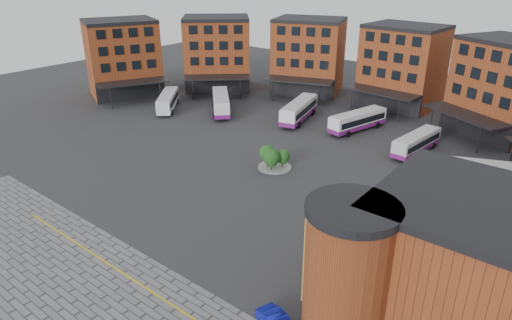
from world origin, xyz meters
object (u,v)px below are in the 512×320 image
Objects in this scene: bus_a at (168,100)px; bus_f at (483,176)px; bus_c at (299,110)px; bus_e at (416,142)px; tree_island at (273,157)px; bus_b at (221,102)px; bus_d at (358,120)px.

bus_f is (52.97, 2.06, 0.10)m from bus_a.
bus_c reaches higher than bus_e.
bus_e is (20.73, -1.43, -0.26)m from bus_c.
bus_c is (-8.26, 18.39, 0.14)m from tree_island.
bus_e is (34.07, 3.50, -0.24)m from bus_b.
bus_b is 0.99× the size of bus_e.
bus_a is at bearing -111.22° from bus_f.
bus_b is (-21.60, 13.46, 0.12)m from tree_island.
bus_a is 0.80× the size of bus_c.
bus_b is (8.58, 4.84, 0.01)m from bus_a.
bus_f reaches higher than bus_e.
tree_island reaches higher than bus_e.
bus_c is (13.34, 4.93, 0.02)m from bus_b.
tree_island is at bearing -76.64° from bus_b.
bus_d is at bearing -4.98° from bus_c.
bus_c reaches higher than bus_a.
bus_c reaches higher than tree_island.
tree_island is 21.05m from bus_e.
bus_f is (10.32, -6.28, 0.33)m from bus_e.
bus_f is at bearing 25.10° from tree_island.
tree_island is at bearing -88.34° from bus_f.
bus_c is 0.98× the size of bus_f.
tree_island is 20.12m from bus_d.
bus_f reaches higher than bus_b.
bus_b is 34.25m from bus_e.
tree_island is 25.17m from bus_f.
bus_d is (10.03, 1.65, -0.13)m from bus_c.
tree_island is at bearing -80.10° from bus_c.
bus_a is (-30.18, 8.62, 0.11)m from tree_island.
bus_c is at bearing -24.41° from bus_b.
bus_c is (21.92, 9.78, 0.03)m from bus_a.
bus_b reaches higher than bus_a.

